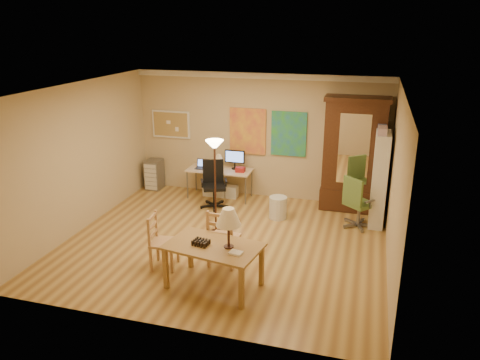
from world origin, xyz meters
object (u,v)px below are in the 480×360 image
(office_chair_black, at_px, (214,195))
(bookshelf, at_px, (379,179))
(office_chair_green, at_px, (357,214))
(armoire, at_px, (353,162))
(dining_table, at_px, (219,238))
(computer_desk, at_px, (221,180))

(office_chair_black, distance_m, bookshelf, 3.33)
(office_chair_green, xyz_separation_m, bookshelf, (0.34, 0.29, 0.62))
(armoire, distance_m, bookshelf, 0.83)
(dining_table, relative_size, armoire, 0.63)
(dining_table, xyz_separation_m, bookshelf, (2.17, 3.02, 0.09))
(computer_desk, bearing_deg, armoire, 1.78)
(office_chair_black, bearing_deg, dining_table, -69.69)
(dining_table, bearing_deg, bookshelf, 54.26)
(office_chair_green, relative_size, bookshelf, 0.56)
(office_chair_green, xyz_separation_m, armoire, (-0.18, 0.92, 0.74))
(dining_table, distance_m, armoire, 4.02)
(office_chair_black, xyz_separation_m, office_chair_green, (2.93, -0.23, 0.01))
(dining_table, relative_size, office_chair_black, 1.49)
(computer_desk, relative_size, bookshelf, 0.79)
(dining_table, xyz_separation_m, office_chair_green, (1.83, 2.73, -0.53))
(dining_table, height_order, armoire, armoire)
(office_chair_black, xyz_separation_m, armoire, (2.75, 0.69, 0.75))
(dining_table, relative_size, bookshelf, 0.82)
(office_chair_black, bearing_deg, armoire, 14.13)
(office_chair_green, height_order, bookshelf, bookshelf)
(office_chair_black, relative_size, armoire, 0.42)
(dining_table, distance_m, bookshelf, 3.72)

